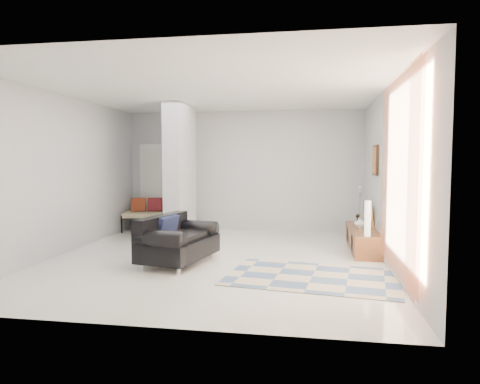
# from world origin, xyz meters

# --- Properties ---
(floor) EXTENTS (6.00, 6.00, 0.00)m
(floor) POSITION_xyz_m (0.00, 0.00, 0.00)
(floor) COLOR beige
(floor) RESTS_ON ground
(ceiling) EXTENTS (6.00, 6.00, 0.00)m
(ceiling) POSITION_xyz_m (0.00, 0.00, 2.80)
(ceiling) COLOR white
(ceiling) RESTS_ON wall_back
(wall_back) EXTENTS (6.00, 0.00, 6.00)m
(wall_back) POSITION_xyz_m (0.00, 3.00, 1.40)
(wall_back) COLOR #B7B9BC
(wall_back) RESTS_ON ground
(wall_front) EXTENTS (6.00, 0.00, 6.00)m
(wall_front) POSITION_xyz_m (0.00, -3.00, 1.40)
(wall_front) COLOR #B7B9BC
(wall_front) RESTS_ON ground
(wall_left) EXTENTS (0.00, 6.00, 6.00)m
(wall_left) POSITION_xyz_m (-2.75, 0.00, 1.40)
(wall_left) COLOR #B7B9BC
(wall_left) RESTS_ON ground
(wall_right) EXTENTS (0.00, 6.00, 6.00)m
(wall_right) POSITION_xyz_m (2.75, 0.00, 1.40)
(wall_right) COLOR #B7B9BC
(wall_right) RESTS_ON ground
(partition_column) EXTENTS (0.35, 1.20, 2.80)m
(partition_column) POSITION_xyz_m (-1.10, 1.60, 1.40)
(partition_column) COLOR #A7ADAE
(partition_column) RESTS_ON floor
(hallway_door) EXTENTS (0.85, 0.06, 2.04)m
(hallway_door) POSITION_xyz_m (-2.10, 2.96, 1.02)
(hallway_door) COLOR silver
(hallway_door) RESTS_ON floor
(curtain) EXTENTS (0.00, 2.55, 2.55)m
(curtain) POSITION_xyz_m (2.67, -1.15, 1.45)
(curtain) COLOR #FF7843
(curtain) RESTS_ON wall_right
(wall_art) EXTENTS (0.04, 0.45, 0.55)m
(wall_art) POSITION_xyz_m (2.72, 1.14, 1.65)
(wall_art) COLOR #371F0F
(wall_art) RESTS_ON wall_right
(media_console) EXTENTS (0.45, 1.91, 0.80)m
(media_console) POSITION_xyz_m (2.52, 1.14, 0.20)
(media_console) COLOR brown
(media_console) RESTS_ON floor
(loveseat) EXTENTS (1.10, 1.56, 0.76)m
(loveseat) POSITION_xyz_m (-0.57, -0.39, 0.36)
(loveseat) COLOR silver
(loveseat) RESTS_ON floor
(daybed) EXTENTS (1.80, 1.04, 0.77)m
(daybed) POSITION_xyz_m (-1.93, 2.62, 0.42)
(daybed) COLOR black
(daybed) RESTS_ON floor
(area_rug) EXTENTS (2.55, 1.88, 0.01)m
(area_rug) POSITION_xyz_m (1.60, -0.90, 0.01)
(area_rug) COLOR #C0B592
(area_rug) RESTS_ON floor
(cylinder_lamp) EXTENTS (0.11, 0.11, 0.59)m
(cylinder_lamp) POSITION_xyz_m (2.50, 0.31, 0.69)
(cylinder_lamp) COLOR silver
(cylinder_lamp) RESTS_ON media_console
(bronze_figurine) EXTENTS (0.12, 0.12, 0.21)m
(bronze_figurine) POSITION_xyz_m (2.47, 1.53, 0.51)
(bronze_figurine) COLOR black
(bronze_figurine) RESTS_ON media_console
(vase) EXTENTS (0.20, 0.20, 0.20)m
(vase) POSITION_xyz_m (2.47, 1.16, 0.50)
(vase) COLOR silver
(vase) RESTS_ON media_console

